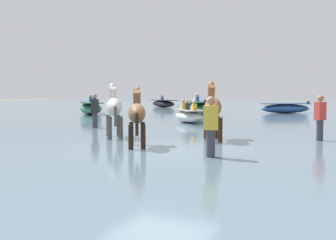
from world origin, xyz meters
TOP-DOWN VIEW (x-y plane):
  - ground_plane at (0.00, 0.00)m, footprint 120.00×120.00m
  - water_surface at (0.00, 10.00)m, footprint 90.00×90.00m
  - horse_lead_chestnut at (0.54, 2.38)m, footprint 1.09×1.85m
  - horse_trailing_pinto at (-2.56, 1.72)m, footprint 1.38×1.67m
  - horse_flank_bay at (-0.77, 0.12)m, footprint 1.14×1.64m
  - boat_mid_channel at (-0.20, 18.63)m, footprint 3.37×2.73m
  - boat_distant_east at (-12.08, 24.10)m, footprint 3.64×3.01m
  - boat_far_offshore at (-4.58, 13.98)m, footprint 3.37×3.98m
  - boat_mid_outer at (-11.09, 11.91)m, footprint 3.69×3.95m
  - boat_near_starboard at (-2.86, 8.51)m, footprint 2.62×2.82m
  - person_wading_mid at (3.46, 3.71)m, footprint 0.34×0.38m
  - person_spectator_far at (-5.13, 4.21)m, footprint 0.24×0.35m
  - person_onlooker_right at (1.59, -0.65)m, footprint 0.36×0.28m

SIDE VIEW (x-z plane):
  - ground_plane at x=0.00m, z-range 0.00..0.00m
  - water_surface at x=0.00m, z-range 0.00..0.26m
  - boat_near_starboard at x=-2.86m, z-range 0.04..1.12m
  - boat_mid_channel at x=-0.20m, z-range 0.19..0.98m
  - boat_distant_east at x=-12.08m, z-range 0.03..1.16m
  - boat_mid_outer at x=-11.09m, z-range 0.03..1.28m
  - boat_far_offshore at x=-4.58m, z-range 0.03..1.34m
  - person_wading_mid at x=3.46m, z-range 0.05..1.68m
  - person_spectator_far at x=-5.13m, z-range 0.05..1.68m
  - person_onlooker_right at x=1.59m, z-range 0.05..1.68m
  - horse_flank_bay at x=-0.77m, z-range 0.17..2.05m
  - horse_trailing_pinto at x=-2.56m, z-range 0.18..2.20m
  - horse_lead_chestnut at x=0.54m, z-range 0.19..2.25m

